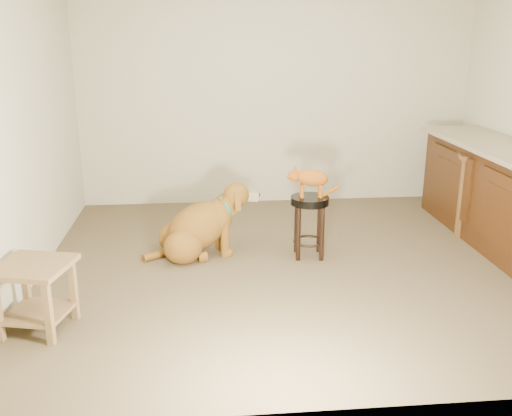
{
  "coord_description": "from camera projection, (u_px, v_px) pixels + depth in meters",
  "views": [
    {
      "loc": [
        -0.86,
        -4.55,
        1.94
      ],
      "look_at": [
        -0.4,
        0.26,
        0.45
      ],
      "focal_mm": 40.0,
      "sensor_mm": 36.0,
      "label": 1
    }
  ],
  "objects": [
    {
      "name": "side_table",
      "position": [
        35.0,
        287.0,
        3.81
      ],
      "size": [
        0.56,
        0.56,
        0.48
      ],
      "rotation": [
        0.0,
        0.0,
        -0.24
      ],
      "color": "brown",
      "rests_on": "ground"
    },
    {
      "name": "cabinet_run",
      "position": [
        506.0,
        201.0,
        5.31
      ],
      "size": [
        0.7,
        2.56,
        0.94
      ],
      "color": "#40210B",
      "rests_on": "ground"
    },
    {
      "name": "floor",
      "position": [
        304.0,
        264.0,
        4.98
      ],
      "size": [
        4.5,
        4.0,
        0.01
      ],
      "primitive_type": "cube",
      "color": "brown",
      "rests_on": "ground"
    },
    {
      "name": "padded_stool",
      "position": [
        309.0,
        214.0,
        5.06
      ],
      "size": [
        0.34,
        0.34,
        0.56
      ],
      "rotation": [
        0.0,
        0.0,
        -0.08
      ],
      "color": "black",
      "rests_on": "ground"
    },
    {
      "name": "tabby_kitten",
      "position": [
        309.0,
        179.0,
        4.96
      ],
      "size": [
        0.49,
        0.17,
        0.3
      ],
      "rotation": [
        0.0,
        0.0,
        -0.08
      ],
      "color": "#8C450E",
      "rests_on": "padded_stool"
    },
    {
      "name": "wood_stool",
      "position": [
        477.0,
        191.0,
        5.67
      ],
      "size": [
        0.55,
        0.55,
        0.82
      ],
      "rotation": [
        0.0,
        0.0,
        -0.28
      ],
      "color": "brown",
      "rests_on": "ground"
    },
    {
      "name": "room_shell",
      "position": [
        310.0,
        68.0,
        4.49
      ],
      "size": [
        4.54,
        4.04,
        2.62
      ],
      "color": "beige",
      "rests_on": "ground"
    },
    {
      "name": "golden_retriever",
      "position": [
        199.0,
        228.0,
        5.11
      ],
      "size": [
        1.08,
        0.6,
        0.69
      ],
      "rotation": [
        0.0,
        0.0,
        0.23
      ],
      "color": "brown",
      "rests_on": "ground"
    }
  ]
}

